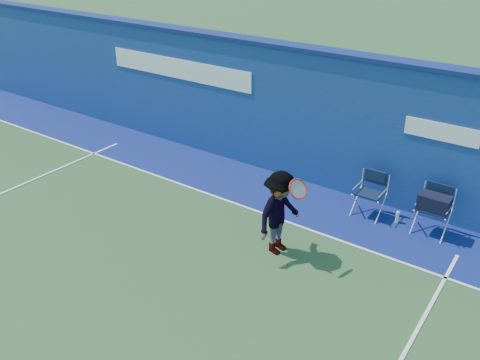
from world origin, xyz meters
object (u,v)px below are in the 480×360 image
Objects in this scene: directors_chair_left at (369,202)px; water_bottle at (397,217)px; directors_chair_right at (432,215)px; tennis_player at (280,213)px.

water_bottle is at bearing 4.40° from directors_chair_left.
directors_chair_right is 0.71m from water_bottle.
water_bottle is (0.61, 0.05, -0.18)m from directors_chair_left.
directors_chair_right reaches higher than directors_chair_left.
tennis_player is (-0.85, -2.17, 0.50)m from directors_chair_left.
directors_chair_right is at bearing 2.04° from directors_chair_left.
directors_chair_right is (1.26, 0.04, 0.10)m from directors_chair_left.
directors_chair_right is 0.60× the size of tennis_player.
tennis_player is at bearing -133.61° from directors_chair_right.
directors_chair_right reaches higher than water_bottle.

